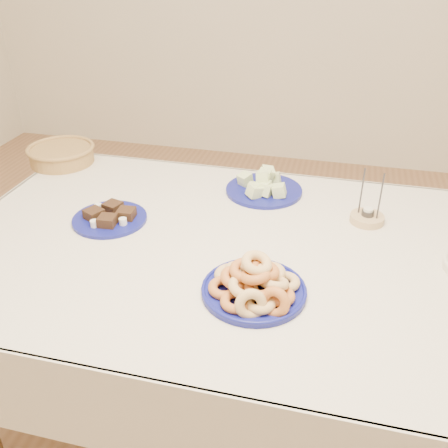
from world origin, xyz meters
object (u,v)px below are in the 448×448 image
(dining_table, at_px, (228,273))
(candle_holder, at_px, (367,217))
(wicker_basket, at_px, (61,154))
(donut_platter, at_px, (255,284))
(brownie_plate, at_px, (110,217))
(melon_plate, at_px, (264,187))

(dining_table, xyz_separation_m, candle_holder, (0.40, 0.24, 0.12))
(dining_table, relative_size, wicker_basket, 5.80)
(donut_platter, relative_size, brownie_plate, 1.10)
(wicker_basket, distance_m, candle_holder, 1.22)
(dining_table, relative_size, candle_holder, 9.46)
(dining_table, bearing_deg, brownie_plate, 173.58)
(dining_table, height_order, melon_plate, melon_plate)
(wicker_basket, bearing_deg, candle_holder, -9.33)
(brownie_plate, xyz_separation_m, candle_holder, (0.81, 0.19, 0.00))
(melon_plate, height_order, brownie_plate, melon_plate)
(melon_plate, bearing_deg, candle_holder, -18.94)
(brownie_plate, bearing_deg, dining_table, -6.42)
(melon_plate, relative_size, brownie_plate, 1.18)
(donut_platter, height_order, wicker_basket, donut_platter)
(donut_platter, xyz_separation_m, candle_holder, (0.28, 0.46, -0.02))
(dining_table, distance_m, melon_plate, 0.39)
(donut_platter, height_order, brownie_plate, donut_platter)
(dining_table, height_order, candle_holder, candle_holder)
(donut_platter, bearing_deg, melon_plate, 97.80)
(melon_plate, xyz_separation_m, wicker_basket, (-0.84, 0.07, 0.02))
(melon_plate, bearing_deg, dining_table, -96.70)
(donut_platter, relative_size, wicker_basket, 1.13)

